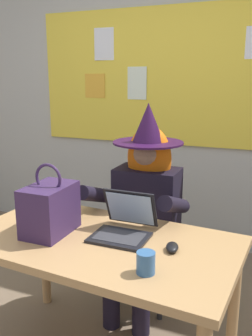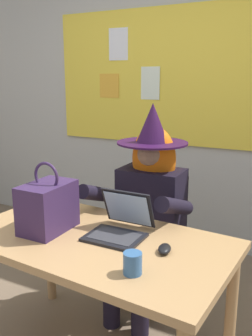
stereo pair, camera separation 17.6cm
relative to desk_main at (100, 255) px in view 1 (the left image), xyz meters
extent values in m
cube|color=#B2B2AD|center=(-0.19, 1.75, 0.82)|extent=(6.39, 0.10, 2.95)
cube|color=yellow|center=(-0.19, 1.69, 0.90)|extent=(2.40, 0.02, 1.20)
cube|color=gold|center=(-0.87, 1.67, 0.82)|extent=(0.21, 0.01, 0.23)
cube|color=white|center=(-0.44, 1.67, 0.85)|extent=(0.21, 0.01, 0.29)
cube|color=white|center=(-0.75, 1.67, 1.20)|extent=(0.22, 0.01, 0.29)
cube|color=tan|center=(0.00, 0.00, 0.07)|extent=(1.45, 0.87, 0.04)
cylinder|color=tan|center=(-0.61, 0.37, -0.30)|extent=(0.06, 0.06, 0.70)
cylinder|color=tan|center=(0.66, 0.28, -0.30)|extent=(0.06, 0.06, 0.70)
cube|color=black|center=(0.02, 0.66, -0.23)|extent=(0.43, 0.43, 0.04)
cube|color=black|center=(0.03, 0.85, 0.01)|extent=(0.38, 0.05, 0.45)
cylinder|color=#262628|center=(0.18, 0.49, -0.45)|extent=(0.04, 0.04, 0.40)
cylinder|color=#262628|center=(-0.16, 0.50, -0.45)|extent=(0.04, 0.04, 0.40)
cylinder|color=#262628|center=(0.20, 0.83, -0.45)|extent=(0.04, 0.04, 0.40)
cylinder|color=#262628|center=(-0.14, 0.84, -0.45)|extent=(0.04, 0.04, 0.40)
cylinder|color=black|center=(0.12, 0.31, -0.43)|extent=(0.11, 0.11, 0.44)
cylinder|color=black|center=(-0.08, 0.31, -0.43)|extent=(0.11, 0.11, 0.44)
cylinder|color=black|center=(0.12, 0.47, -0.18)|extent=(0.15, 0.42, 0.15)
cylinder|color=black|center=(-0.08, 0.47, -0.18)|extent=(0.15, 0.42, 0.15)
cube|color=black|center=(0.02, 0.68, 0.05)|extent=(0.42, 0.26, 0.52)
cylinder|color=black|center=(0.27, 0.45, 0.16)|extent=(0.09, 0.46, 0.24)
cylinder|color=black|center=(-0.23, 0.45, 0.16)|extent=(0.09, 0.46, 0.24)
sphere|color=#A37A60|center=(0.02, 0.68, 0.41)|extent=(0.20, 0.20, 0.20)
ellipsoid|color=orange|center=(0.02, 0.71, 0.37)|extent=(0.30, 0.22, 0.44)
cylinder|color=#2D0F38|center=(0.02, 0.68, 0.48)|extent=(0.46, 0.46, 0.01)
cone|color=#2D0F38|center=(0.02, 0.68, 0.61)|extent=(0.21, 0.21, 0.26)
cube|color=black|center=(0.09, 0.04, 0.10)|extent=(0.29, 0.23, 0.01)
cube|color=#333338|center=(0.09, 0.04, 0.11)|extent=(0.24, 0.16, 0.00)
cube|color=black|center=(0.09, 0.19, 0.21)|extent=(0.29, 0.09, 0.21)
cube|color=#99B7E0|center=(0.09, 0.18, 0.20)|extent=(0.25, 0.08, 0.18)
ellipsoid|color=black|center=(0.38, 0.01, 0.11)|extent=(0.08, 0.11, 0.03)
cube|color=#38234C|center=(-0.27, -0.03, 0.22)|extent=(0.20, 0.30, 0.26)
torus|color=#38234C|center=(-0.27, -0.03, 0.39)|extent=(0.16, 0.02, 0.16)
cylinder|color=#336099|center=(0.33, -0.23, 0.14)|extent=(0.08, 0.08, 0.09)
camera|label=1|loc=(0.79, -1.56, 0.89)|focal=39.34mm
camera|label=2|loc=(0.95, -1.48, 0.89)|focal=39.34mm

